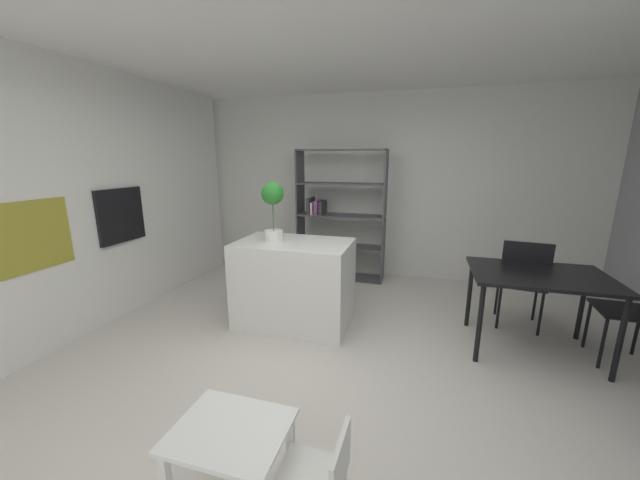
{
  "coord_description": "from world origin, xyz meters",
  "views": [
    {
      "loc": [
        0.74,
        -2.54,
        1.78
      ],
      "look_at": [
        -0.14,
        0.5,
        1.02
      ],
      "focal_mm": 19.5,
      "sensor_mm": 36.0,
      "label": 1
    }
  ],
  "objects_px": {
    "kitchen_island": "(294,283)",
    "child_table": "(231,442)",
    "built_in_oven": "(121,215)",
    "potted_plant_on_island": "(273,204)",
    "open_bookshelf": "(336,217)",
    "dining_chair_far": "(523,277)",
    "dining_table": "(539,281)",
    "child_chair_right": "(320,478)"
  },
  "relations": [
    {
      "from": "kitchen_island",
      "to": "potted_plant_on_island",
      "type": "bearing_deg",
      "value": -178.07
    },
    {
      "from": "kitchen_island",
      "to": "child_table",
      "type": "height_order",
      "value": "kitchen_island"
    },
    {
      "from": "child_table",
      "to": "open_bookshelf",
      "type": "bearing_deg",
      "value": 95.48
    },
    {
      "from": "child_table",
      "to": "dining_table",
      "type": "xyz_separation_m",
      "value": [
        1.91,
        2.14,
        0.3
      ]
    },
    {
      "from": "built_in_oven",
      "to": "dining_chair_far",
      "type": "bearing_deg",
      "value": 10.7
    },
    {
      "from": "kitchen_island",
      "to": "potted_plant_on_island",
      "type": "xyz_separation_m",
      "value": [
        -0.22,
        -0.01,
        0.85
      ]
    },
    {
      "from": "kitchen_island",
      "to": "child_chair_right",
      "type": "distance_m",
      "value": 2.23
    },
    {
      "from": "dining_table",
      "to": "child_chair_right",
      "type": "bearing_deg",
      "value": -123.99
    },
    {
      "from": "potted_plant_on_island",
      "to": "dining_chair_far",
      "type": "relative_size",
      "value": 0.64
    },
    {
      "from": "open_bookshelf",
      "to": "built_in_oven",
      "type": "bearing_deg",
      "value": -136.66
    },
    {
      "from": "kitchen_island",
      "to": "child_chair_right",
      "type": "relative_size",
      "value": 2.18
    },
    {
      "from": "potted_plant_on_island",
      "to": "kitchen_island",
      "type": "bearing_deg",
      "value": 1.93
    },
    {
      "from": "child_table",
      "to": "child_chair_right",
      "type": "distance_m",
      "value": 0.47
    },
    {
      "from": "potted_plant_on_island",
      "to": "open_bookshelf",
      "type": "bearing_deg",
      "value": 80.04
    },
    {
      "from": "potted_plant_on_island",
      "to": "dining_chair_far",
      "type": "height_order",
      "value": "potted_plant_on_island"
    },
    {
      "from": "kitchen_island",
      "to": "child_table",
      "type": "distance_m",
      "value": 2.08
    },
    {
      "from": "kitchen_island",
      "to": "potted_plant_on_island",
      "type": "height_order",
      "value": "potted_plant_on_island"
    },
    {
      "from": "potted_plant_on_island",
      "to": "child_chair_right",
      "type": "bearing_deg",
      "value": -61.45
    },
    {
      "from": "built_in_oven",
      "to": "child_table",
      "type": "distance_m",
      "value": 3.05
    },
    {
      "from": "built_in_oven",
      "to": "open_bookshelf",
      "type": "relative_size",
      "value": 0.32
    },
    {
      "from": "open_bookshelf",
      "to": "dining_table",
      "type": "height_order",
      "value": "open_bookshelf"
    },
    {
      "from": "kitchen_island",
      "to": "potted_plant_on_island",
      "type": "distance_m",
      "value": 0.88
    },
    {
      "from": "built_in_oven",
      "to": "potted_plant_on_island",
      "type": "bearing_deg",
      "value": 8.68
    },
    {
      "from": "child_chair_right",
      "to": "potted_plant_on_island",
      "type": "bearing_deg",
      "value": -150.29
    },
    {
      "from": "kitchen_island",
      "to": "open_bookshelf",
      "type": "height_order",
      "value": "open_bookshelf"
    },
    {
      "from": "built_in_oven",
      "to": "child_table",
      "type": "relative_size",
      "value": 1.06
    },
    {
      "from": "child_chair_right",
      "to": "kitchen_island",
      "type": "bearing_deg",
      "value": -155.34
    },
    {
      "from": "built_in_oven",
      "to": "kitchen_island",
      "type": "relative_size",
      "value": 0.5
    },
    {
      "from": "potted_plant_on_island",
      "to": "built_in_oven",
      "type": "bearing_deg",
      "value": -171.32
    },
    {
      "from": "dining_chair_far",
      "to": "kitchen_island",
      "type": "bearing_deg",
      "value": 20.53
    },
    {
      "from": "dining_table",
      "to": "dining_chair_far",
      "type": "height_order",
      "value": "dining_chair_far"
    },
    {
      "from": "kitchen_island",
      "to": "dining_table",
      "type": "height_order",
      "value": "kitchen_island"
    },
    {
      "from": "built_in_oven",
      "to": "open_bookshelf",
      "type": "distance_m",
      "value": 2.77
    },
    {
      "from": "open_bookshelf",
      "to": "dining_chair_far",
      "type": "bearing_deg",
      "value": -25.89
    },
    {
      "from": "built_in_oven",
      "to": "potted_plant_on_island",
      "type": "relative_size",
      "value": 0.97
    },
    {
      "from": "kitchen_island",
      "to": "dining_chair_far",
      "type": "distance_m",
      "value": 2.38
    },
    {
      "from": "dining_table",
      "to": "potted_plant_on_island",
      "type": "bearing_deg",
      "value": -177.61
    },
    {
      "from": "child_table",
      "to": "child_chair_right",
      "type": "bearing_deg",
      "value": -0.13
    },
    {
      "from": "open_bookshelf",
      "to": "dining_table",
      "type": "distance_m",
      "value": 2.74
    },
    {
      "from": "built_in_oven",
      "to": "potted_plant_on_island",
      "type": "xyz_separation_m",
      "value": [
        1.72,
        0.26,
        0.15
      ]
    },
    {
      "from": "dining_table",
      "to": "dining_chair_far",
      "type": "distance_m",
      "value": 0.45
    },
    {
      "from": "open_bookshelf",
      "to": "dining_chair_far",
      "type": "distance_m",
      "value": 2.52
    }
  ]
}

